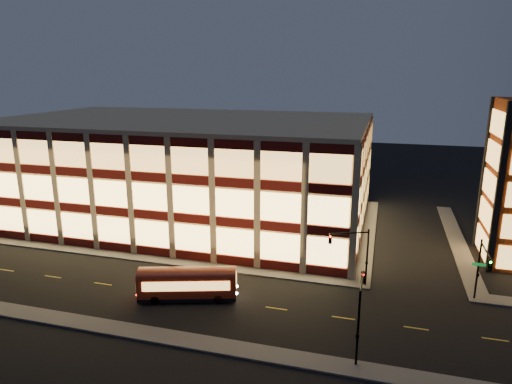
% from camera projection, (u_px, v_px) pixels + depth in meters
% --- Properties ---
extents(ground, '(200.00, 200.00, 0.00)m').
position_uv_depth(ground, '(150.00, 263.00, 51.04)').
color(ground, black).
rests_on(ground, ground).
extents(sidewalk_office_south, '(54.00, 2.00, 0.15)m').
position_uv_depth(sidewalk_office_south, '(131.00, 256.00, 52.75)').
color(sidewalk_office_south, '#514F4C').
rests_on(sidewalk_office_south, ground).
extents(sidewalk_office_east, '(2.00, 30.00, 0.15)m').
position_uv_depth(sidewalk_office_east, '(368.00, 232.00, 60.71)').
color(sidewalk_office_east, '#514F4C').
rests_on(sidewalk_office_east, ground).
extents(sidewalk_tower_west, '(2.00, 30.00, 0.15)m').
position_uv_depth(sidewalk_tower_west, '(457.00, 240.00, 57.79)').
color(sidewalk_tower_west, '#514F4C').
rests_on(sidewalk_tower_west, ground).
extents(sidewalk_near, '(100.00, 2.00, 0.15)m').
position_uv_depth(sidewalk_near, '(75.00, 321.00, 38.93)').
color(sidewalk_near, '#514F4C').
rests_on(sidewalk_near, ground).
extents(office_building, '(50.45, 30.45, 14.50)m').
position_uv_depth(office_building, '(186.00, 169.00, 65.70)').
color(office_building, tan).
rests_on(office_building, ground).
extents(traffic_signal_far, '(3.79, 1.87, 6.00)m').
position_uv_depth(traffic_signal_far, '(354.00, 248.00, 44.31)').
color(traffic_signal_far, black).
rests_on(traffic_signal_far, ground).
extents(traffic_signal_right, '(1.20, 4.37, 6.00)m').
position_uv_depth(traffic_signal_right, '(482.00, 265.00, 40.51)').
color(traffic_signal_right, black).
rests_on(traffic_signal_right, ground).
extents(traffic_signal_near, '(0.32, 4.45, 6.00)m').
position_uv_depth(traffic_signal_near, '(360.00, 305.00, 33.49)').
color(traffic_signal_near, black).
rests_on(traffic_signal_near, ground).
extents(trolley_bus, '(9.35, 4.94, 3.08)m').
position_uv_depth(trolley_bus, '(187.00, 282.00, 42.63)').
color(trolley_bus, '#951E08').
rests_on(trolley_bus, ground).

